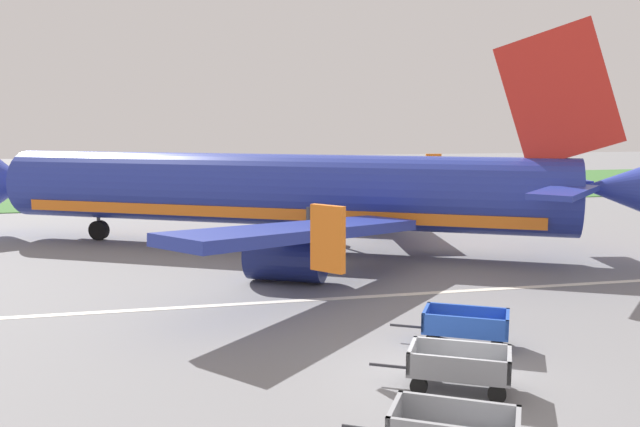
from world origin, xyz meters
The scene contains 6 objects.
ground_plane centered at (0.00, 0.00, 0.00)m, with size 220.00×220.00×0.00m, color slate.
grass_strip centered at (0.00, 50.29, 0.03)m, with size 220.00×28.00×0.06m, color #3D7033.
apron_stripe centered at (0.00, 8.40, 0.01)m, with size 120.00×0.36×0.01m, color silver.
airplane centered at (-0.61, 18.23, 3.05)m, with size 34.87×28.84×11.34m.
baggage_cart_second_in_row centered at (0.21, -0.69, 0.60)m, with size 3.48×2.41×1.07m.
baggage_cart_third_in_row centered at (1.80, 2.39, 0.60)m, with size 3.47×2.43×1.07m.
Camera 1 is at (-6.68, -15.67, 6.75)m, focal length 37.61 mm.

